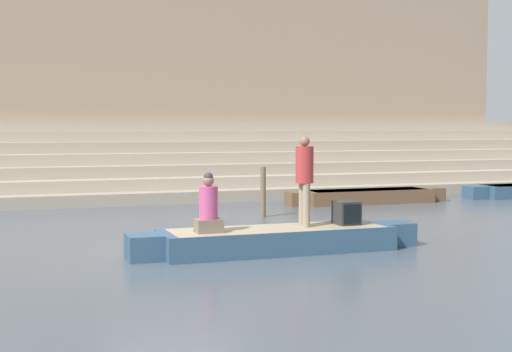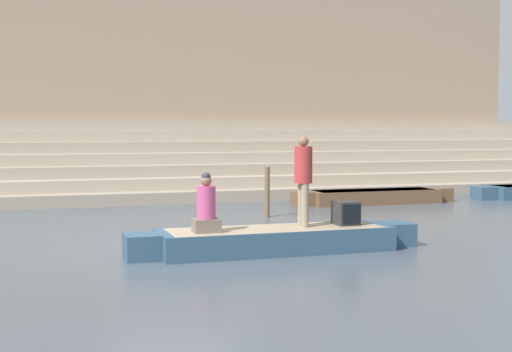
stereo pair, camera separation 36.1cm
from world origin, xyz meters
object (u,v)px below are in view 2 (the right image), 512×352
(person_rowing, at_px, (206,208))
(moored_boat_shore, at_px, (374,196))
(rowboat_main, at_px, (276,239))
(person_standing, at_px, (303,174))
(mooring_post, at_px, (267,192))
(tv_set, at_px, (346,213))

(person_rowing, height_order, moored_boat_shore, person_rowing)
(rowboat_main, distance_m, person_standing, 1.33)
(moored_boat_shore, height_order, mooring_post, mooring_post)
(person_rowing, distance_m, mooring_post, 5.91)
(tv_set, bearing_deg, person_standing, -174.75)
(person_standing, xyz_separation_m, tv_set, (0.89, -0.00, -0.77))
(person_standing, xyz_separation_m, moored_boat_shore, (5.21, 7.19, -1.22))
(person_rowing, bearing_deg, rowboat_main, -8.33)
(moored_boat_shore, bearing_deg, mooring_post, -148.57)
(tv_set, bearing_deg, mooring_post, 94.24)
(person_rowing, bearing_deg, person_standing, -9.43)
(person_standing, bearing_deg, tv_set, -0.05)
(tv_set, relative_size, moored_boat_shore, 0.09)
(tv_set, bearing_deg, person_rowing, -171.93)
(rowboat_main, bearing_deg, tv_set, 0.31)
(person_rowing, relative_size, mooring_post, 0.83)
(rowboat_main, height_order, tv_set, tv_set)
(rowboat_main, bearing_deg, mooring_post, 72.72)
(rowboat_main, height_order, moored_boat_shore, rowboat_main)
(rowboat_main, distance_m, person_rowing, 1.51)
(person_standing, bearing_deg, mooring_post, 78.87)
(person_standing, xyz_separation_m, mooring_post, (0.99, 5.00, -0.79))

